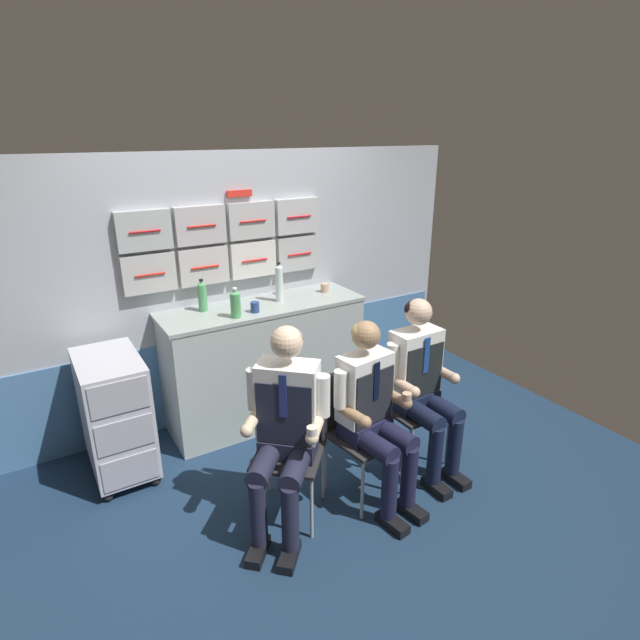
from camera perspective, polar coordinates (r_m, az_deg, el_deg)
The scene contains 16 objects.
ground at distance 3.64m, azimuth 0.27°, elevation -18.97°, with size 4.80×4.80×0.04m, color #1A2F48.
galley_bulkhead at distance 4.22m, azimuth -9.56°, elevation 3.37°, with size 4.20×0.14×2.15m.
galley_counter at distance 4.22m, azimuth -6.18°, elevation -4.71°, with size 1.62×0.53×1.00m.
service_trolley at distance 3.81m, azimuth -21.91°, elevation -9.62°, with size 0.40×0.65×0.88m.
folding_chair_left at distance 3.25m, azimuth -3.12°, elevation -12.62°, with size 0.57×0.57×0.84m.
crew_member_left at distance 3.02m, azimuth -3.94°, elevation -11.41°, with size 0.64×0.66×1.27m.
folding_chair_center at distance 3.40m, azimuth 3.94°, elevation -10.91°, with size 0.45×0.45×0.84m.
crew_member_center at distance 3.23m, azimuth 6.00°, elevation -9.84°, with size 0.47×0.61×1.22m.
folding_chair_right at distance 3.76m, azimuth 9.50°, elevation -7.90°, with size 0.41×0.41×0.84m.
crew_member_right at distance 3.58m, azimuth 11.36°, elevation -6.61°, with size 0.49×0.60×1.24m.
water_bottle_clear at distance 3.76m, azimuth -9.44°, elevation 1.81°, with size 0.08×0.08×0.22m.
water_bottle_blue_cap at distance 3.94m, azimuth -13.02°, elevation 2.63°, with size 0.07×0.07×0.25m.
sparkling_bottle_green at distance 4.06m, azimuth -4.59°, elevation 4.17°, with size 0.06×0.06×0.32m.
espresso_cup_small at distance 3.86m, azimuth -7.30°, elevation 1.47°, with size 0.07×0.07×0.08m.
paper_cup_tan at distance 4.28m, azimuth -4.47°, elevation 3.34°, with size 0.07×0.07×0.06m.
coffee_cup_white at distance 4.31m, azimuth 0.53°, elevation 3.65°, with size 0.07×0.07×0.07m.
Camera 1 is at (-1.47, -2.39, 2.30)m, focal length 28.62 mm.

